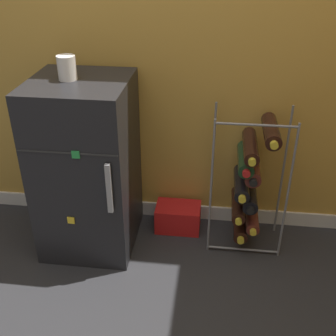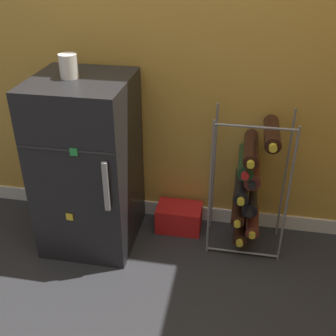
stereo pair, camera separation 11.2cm
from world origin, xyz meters
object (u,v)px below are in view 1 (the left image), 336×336
wine_rack (249,180)px  soda_box (178,217)px  mini_fridge (87,167)px  fridge_top_cup (67,68)px

wine_rack → soda_box: 0.50m
wine_rack → soda_box: bearing=169.4°
wine_rack → mini_fridge: bearing=-174.4°
mini_fridge → fridge_top_cup: bearing=174.0°
mini_fridge → wine_rack: 0.85m
wine_rack → fridge_top_cup: bearing=-175.0°
mini_fridge → soda_box: (0.47, 0.15, -0.39)m
mini_fridge → fridge_top_cup: 0.53m
soda_box → fridge_top_cup: fridge_top_cup is taller
fridge_top_cup → soda_box: bearing=16.1°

